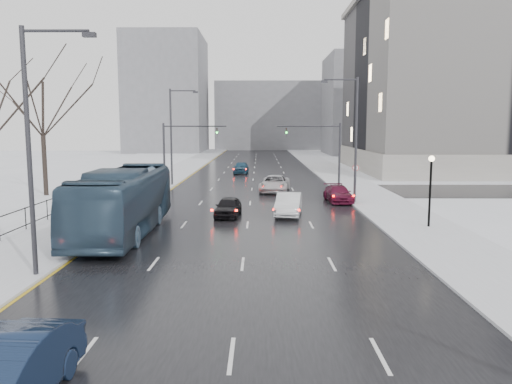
{
  "coord_description": "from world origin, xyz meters",
  "views": [
    {
      "loc": [
        0.76,
        0.27,
        6.14
      ],
      "look_at": [
        0.56,
        28.08,
        2.5
      ],
      "focal_mm": 35.0,
      "sensor_mm": 36.0,
      "label": 1
    }
  ],
  "objects_px": {
    "streetlight_l_far": "(173,132)",
    "sedan_right_near": "(289,204)",
    "lamppost_r_mid": "(431,181)",
    "sedan_left_near": "(2,376)",
    "mast_signal_left": "(175,148)",
    "bus": "(124,201)",
    "sedan_right_cross": "(275,184)",
    "streetlight_r_mid": "(353,133)",
    "sedan_center_near": "(228,207)",
    "streetlight_l_near": "(34,140)",
    "tree_park_e": "(46,196)",
    "mast_signal_right": "(328,148)",
    "sedan_right_far": "(338,194)",
    "no_uturn_sign": "(356,171)",
    "sedan_center_far": "(241,167)"
  },
  "relations": [
    {
      "from": "streetlight_l_far",
      "to": "sedan_right_near",
      "type": "xyz_separation_m",
      "value": [
        10.94,
        -17.6,
        -4.8
      ]
    },
    {
      "from": "lamppost_r_mid",
      "to": "sedan_left_near",
      "type": "relative_size",
      "value": 0.88
    },
    {
      "from": "mast_signal_left",
      "to": "bus",
      "type": "distance_m",
      "value": 19.7
    },
    {
      "from": "sedan_right_cross",
      "to": "bus",
      "type": "bearing_deg",
      "value": -109.26
    },
    {
      "from": "sedan_left_near",
      "to": "bus",
      "type": "distance_m",
      "value": 18.3
    },
    {
      "from": "lamppost_r_mid",
      "to": "sedan_left_near",
      "type": "distance_m",
      "value": 25.31
    },
    {
      "from": "lamppost_r_mid",
      "to": "sedan_right_near",
      "type": "distance_m",
      "value": 9.57
    },
    {
      "from": "sedan_left_near",
      "to": "streetlight_r_mid",
      "type": "bearing_deg",
      "value": 69.79
    },
    {
      "from": "streetlight_l_far",
      "to": "sedan_center_near",
      "type": "distance_m",
      "value": 19.95
    },
    {
      "from": "streetlight_l_near",
      "to": "sedan_left_near",
      "type": "distance_m",
      "value": 11.34
    },
    {
      "from": "tree_park_e",
      "to": "streetlight_r_mid",
      "type": "distance_m",
      "value": 27.25
    },
    {
      "from": "mast_signal_right",
      "to": "sedan_right_far",
      "type": "bearing_deg",
      "value": -90.99
    },
    {
      "from": "no_uturn_sign",
      "to": "bus",
      "type": "xyz_separation_m",
      "value": [
        -16.2,
        -15.57,
        -0.38
      ]
    },
    {
      "from": "streetlight_l_far",
      "to": "sedan_center_near",
      "type": "height_order",
      "value": "streetlight_l_far"
    },
    {
      "from": "tree_park_e",
      "to": "lamppost_r_mid",
      "type": "xyz_separation_m",
      "value": [
        29.2,
        -14.0,
        2.94
      ]
    },
    {
      "from": "lamppost_r_mid",
      "to": "streetlight_r_mid",
      "type": "bearing_deg",
      "value": 105.82
    },
    {
      "from": "streetlight_l_far",
      "to": "sedan_right_far",
      "type": "height_order",
      "value": "streetlight_l_far"
    },
    {
      "from": "sedan_right_far",
      "to": "sedan_center_near",
      "type": "bearing_deg",
      "value": -145.16
    },
    {
      "from": "sedan_center_near",
      "to": "mast_signal_left",
      "type": "bearing_deg",
      "value": 117.35
    },
    {
      "from": "tree_park_e",
      "to": "sedan_center_far",
      "type": "distance_m",
      "value": 27.43
    },
    {
      "from": "sedan_right_near",
      "to": "sedan_right_cross",
      "type": "xyz_separation_m",
      "value": [
        -0.6,
        12.62,
        0.0
      ]
    },
    {
      "from": "sedan_left_near",
      "to": "mast_signal_right",
      "type": "bearing_deg",
      "value": 75.53
    },
    {
      "from": "lamppost_r_mid",
      "to": "bus",
      "type": "height_order",
      "value": "lamppost_r_mid"
    },
    {
      "from": "sedan_right_far",
      "to": "tree_park_e",
      "type": "bearing_deg",
      "value": 168.97
    },
    {
      "from": "mast_signal_left",
      "to": "sedan_right_near",
      "type": "relative_size",
      "value": 1.38
    },
    {
      "from": "sedan_center_near",
      "to": "sedan_center_far",
      "type": "bearing_deg",
      "value": 95.04
    },
    {
      "from": "lamppost_r_mid",
      "to": "no_uturn_sign",
      "type": "relative_size",
      "value": 1.59
    },
    {
      "from": "sedan_left_near",
      "to": "sedan_center_far",
      "type": "xyz_separation_m",
      "value": [
        3.07,
        55.59,
        -0.03
      ]
    },
    {
      "from": "streetlight_r_mid",
      "to": "lamppost_r_mid",
      "type": "relative_size",
      "value": 2.34
    },
    {
      "from": "mast_signal_left",
      "to": "no_uturn_sign",
      "type": "distance_m",
      "value": 17.1
    },
    {
      "from": "sedan_center_far",
      "to": "sedan_right_far",
      "type": "bearing_deg",
      "value": -68.36
    },
    {
      "from": "mast_signal_left",
      "to": "bus",
      "type": "bearing_deg",
      "value": -89.05
    },
    {
      "from": "sedan_right_near",
      "to": "streetlight_r_mid",
      "type": "bearing_deg",
      "value": 53.37
    },
    {
      "from": "bus",
      "to": "sedan_right_far",
      "type": "relative_size",
      "value": 2.94
    },
    {
      "from": "sedan_right_near",
      "to": "sedan_right_cross",
      "type": "relative_size",
      "value": 0.84
    },
    {
      "from": "streetlight_l_near",
      "to": "streetlight_r_mid",
      "type": "bearing_deg",
      "value": 50.76
    },
    {
      "from": "streetlight_r_mid",
      "to": "streetlight_l_far",
      "type": "height_order",
      "value": "same"
    },
    {
      "from": "sedan_center_far",
      "to": "mast_signal_left",
      "type": "bearing_deg",
      "value": -105.32
    },
    {
      "from": "streetlight_r_mid",
      "to": "bus",
      "type": "distance_m",
      "value": 19.43
    },
    {
      "from": "no_uturn_sign",
      "to": "sedan_right_far",
      "type": "relative_size",
      "value": 0.59
    },
    {
      "from": "bus",
      "to": "sedan_center_far",
      "type": "xyz_separation_m",
      "value": [
        5.32,
        37.46,
        -1.1
      ]
    },
    {
      "from": "mast_signal_right",
      "to": "tree_park_e",
      "type": "bearing_deg",
      "value": -171.1
    },
    {
      "from": "sedan_right_far",
      "to": "sedan_center_far",
      "type": "relative_size",
      "value": 1.0
    },
    {
      "from": "mast_signal_right",
      "to": "sedan_right_far",
      "type": "relative_size",
      "value": 1.42
    },
    {
      "from": "sedan_right_near",
      "to": "sedan_right_cross",
      "type": "bearing_deg",
      "value": 99.97
    },
    {
      "from": "no_uturn_sign",
      "to": "sedan_center_far",
      "type": "bearing_deg",
      "value": 116.43
    },
    {
      "from": "streetlight_r_mid",
      "to": "sedan_right_far",
      "type": "xyz_separation_m",
      "value": [
        -0.97,
        0.73,
        -4.91
      ]
    },
    {
      "from": "sedan_center_near",
      "to": "sedan_right_cross",
      "type": "xyz_separation_m",
      "value": [
        3.57,
        13.13,
        0.11
      ]
    },
    {
      "from": "mast_signal_right",
      "to": "sedan_center_far",
      "type": "xyz_separation_m",
      "value": [
        -9.0,
        17.89,
        -3.29
      ]
    },
    {
      "from": "streetlight_r_mid",
      "to": "sedan_left_near",
      "type": "relative_size",
      "value": 2.04
    }
  ]
}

